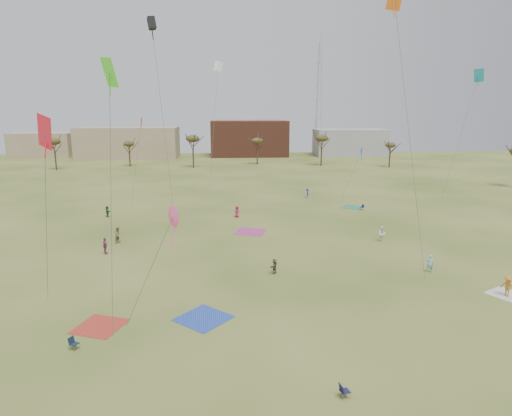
{
  "coord_description": "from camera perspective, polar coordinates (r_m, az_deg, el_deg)",
  "views": [
    {
      "loc": [
        -3.07,
        -32.58,
        15.56
      ],
      "look_at": [
        0.0,
        12.0,
        5.5
      ],
      "focal_mm": 30.65,
      "sensor_mm": 36.0,
      "label": 1
    }
  ],
  "objects": [
    {
      "name": "blanket_red",
      "position": [
        35.2,
        -19.72,
        -14.34
      ],
      "size": [
        4.07,
        4.07,
        0.03
      ],
      "primitive_type": "cube",
      "rotation": [
        0.0,
        0.0,
        2.8
      ],
      "color": "#B03023",
      "rests_on": "ground"
    },
    {
      "name": "building_grey",
      "position": [
        157.01,
        12.12,
        8.37
      ],
      "size": [
        24.0,
        12.0,
        9.0
      ],
      "primitive_type": "cube",
      "color": "gray",
      "rests_on": "ground"
    },
    {
      "name": "flyer_mid_c",
      "position": [
        46.28,
        21.75,
        -6.73
      ],
      "size": [
        0.75,
        0.61,
        1.78
      ],
      "primitive_type": "imported",
      "rotation": [
        0.0,
        0.0,
        2.83
      ],
      "color": "#78BDC8",
      "rests_on": "ground"
    },
    {
      "name": "camp_chair_left",
      "position": [
        32.68,
        -22.64,
        -16.29
      ],
      "size": [
        0.71,
        0.69,
        0.87
      ],
      "rotation": [
        0.0,
        0.0,
        1.12
      ],
      "color": "#121E33",
      "rests_on": "ground"
    },
    {
      "name": "flyer_mid_b",
      "position": [
        43.32,
        29.96,
        -8.82
      ],
      "size": [
        1.08,
        1.37,
        1.86
      ],
      "primitive_type": "imported",
      "rotation": [
        0.0,
        0.0,
        5.09
      ],
      "color": "#C37924",
      "rests_on": "ground"
    },
    {
      "name": "building_tan",
      "position": [
        151.36,
        -16.28,
        8.19
      ],
      "size": [
        32.0,
        14.0,
        10.0
      ],
      "primitive_type": "cube",
      "color": "#937F60",
      "rests_on": "ground"
    },
    {
      "name": "spectator_fore_b",
      "position": [
        54.73,
        -17.52,
        -3.36
      ],
      "size": [
        1.11,
        1.19,
        1.96
      ],
      "primitive_type": "imported",
      "rotation": [
        0.0,
        0.0,
        1.08
      ],
      "color": "#807552",
      "rests_on": "ground"
    },
    {
      "name": "spectator_mid_d",
      "position": [
        51.01,
        -19.09,
        -4.69
      ],
      "size": [
        0.92,
        1.18,
        1.87
      ],
      "primitive_type": "imported",
      "rotation": [
        0.0,
        0.0,
        2.07
      ],
      "color": "#8B3A6D",
      "rests_on": "ground"
    },
    {
      "name": "blanket_plum",
      "position": [
        57.09,
        -0.75,
        -3.12
      ],
      "size": [
        4.6,
        4.6,
        0.03
      ],
      "primitive_type": "cube",
      "rotation": [
        0.0,
        0.0,
        2.85
      ],
      "color": "#AC357B",
      "rests_on": "ground"
    },
    {
      "name": "blanket_olive",
      "position": [
        73.08,
        12.5,
        0.09
      ],
      "size": [
        4.48,
        4.48,
        0.03
      ],
      "primitive_type": "cube",
      "rotation": [
        0.0,
        0.0,
        2.5
      ],
      "color": "#2D7E55",
      "rests_on": "ground"
    },
    {
      "name": "spectator_mid_e",
      "position": [
        54.81,
        16.13,
        -3.29
      ],
      "size": [
        1.09,
        0.96,
        1.89
      ],
      "primitive_type": "imported",
      "rotation": [
        0.0,
        0.0,
        5.98
      ],
      "color": "white",
      "rests_on": "ground"
    },
    {
      "name": "building_brick",
      "position": [
        153.09,
        -0.93,
        9.11
      ],
      "size": [
        26.0,
        16.0,
        12.0
      ],
      "primitive_type": "cube",
      "color": "brown",
      "rests_on": "ground"
    },
    {
      "name": "kites_aloft",
      "position": [
        60.98,
        -5.46,
        16.78
      ],
      "size": [
        74.54,
        55.98,
        25.24
      ],
      "color": "#E9F81A",
      "rests_on": "ground"
    },
    {
      "name": "flyer_far_b",
      "position": [
        64.66,
        -2.51,
        -0.47
      ],
      "size": [
        0.98,
        0.96,
        1.7
      ],
      "primitive_type": "imported",
      "rotation": [
        0.0,
        0.0,
        0.73
      ],
      "color": "#AA1D42",
      "rests_on": "ground"
    },
    {
      "name": "radio_tower",
      "position": [
        161.05,
        8.15,
        13.87
      ],
      "size": [
        1.51,
        1.72,
        41.0
      ],
      "color": "#9EA3A8",
      "rests_on": "ground"
    },
    {
      "name": "building_tan_west",
      "position": [
        166.92,
        -25.95,
        7.46
      ],
      "size": [
        20.0,
        12.0,
        8.0
      ],
      "primitive_type": "cube",
      "color": "#937F60",
      "rests_on": "ground"
    },
    {
      "name": "camp_chair_center",
      "position": [
        26.64,
        11.47,
        -22.65
      ],
      "size": [
        0.64,
        0.61,
        0.87
      ],
      "rotation": [
        0.0,
        0.0,
        1.79
      ],
      "color": "#15183B",
      "rests_on": "ground"
    },
    {
      "name": "blanket_blue",
      "position": [
        34.62,
        -6.88,
        -14.12
      ],
      "size": [
        4.91,
        4.91,
        0.03
      ],
      "primitive_type": "cube",
      "rotation": [
        0.0,
        0.0,
        0.84
      ],
      "color": "#2746A9",
      "rests_on": "ground"
    },
    {
      "name": "tree_line",
      "position": [
        112.02,
        -3.86,
        8.32
      ],
      "size": [
        117.44,
        49.32,
        8.91
      ],
      "color": "#3A2B1E",
      "rests_on": "ground"
    },
    {
      "name": "flyer_far_c",
      "position": [
        79.78,
        6.7,
        1.97
      ],
      "size": [
        0.88,
        1.21,
        1.68
      ],
      "primitive_type": "imported",
      "rotation": [
        0.0,
        0.0,
        4.46
      ],
      "color": "#252096",
      "rests_on": "ground"
    },
    {
      "name": "ground",
      "position": [
        36.23,
        1.34,
        -12.75
      ],
      "size": [
        260.0,
        260.0,
        0.0
      ],
      "primitive_type": "plane",
      "color": "#3D4F18",
      "rests_on": "ground"
    },
    {
      "name": "blanket_cream",
      "position": [
        44.05,
        29.97,
        -9.78
      ],
      "size": [
        3.76,
        3.76,
        0.03
      ],
      "primitive_type": "cube",
      "rotation": [
        0.0,
        0.0,
        0.5
      ],
      "color": "silver",
      "rests_on": "ground"
    },
    {
      "name": "flyer_far_a",
      "position": [
        68.39,
        -18.82,
        -0.43
      ],
      "size": [
        1.3,
        1.56,
        1.68
      ],
      "primitive_type": "imported",
      "rotation": [
        0.0,
        0.0,
        2.18
      ],
      "color": "#216332",
      "rests_on": "ground"
    },
    {
      "name": "spectator_fore_c",
      "position": [
        42.74,
        2.42,
        -7.61
      ],
      "size": [
        1.09,
        1.4,
        1.48
      ],
      "primitive_type": "imported",
      "rotation": [
        0.0,
        0.0,
        4.16
      ],
      "color": "brown",
      "rests_on": "ground"
    },
    {
      "name": "camp_chair_right",
      "position": [
        71.36,
        13.64,
        -0.06
      ],
      "size": [
        0.71,
        0.69,
        0.87
      ],
      "rotation": [
        0.0,
        0.0,
        5.19
      ],
      "color": "#16193C",
      "rests_on": "ground"
    }
  ]
}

